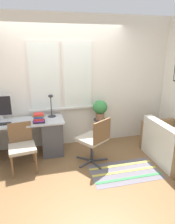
{
  "coord_description": "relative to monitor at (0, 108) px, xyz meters",
  "views": [
    {
      "loc": [
        -0.49,
        -3.45,
        2.05
      ],
      "look_at": [
        0.4,
        0.15,
        0.86
      ],
      "focal_mm": 32.0,
      "sensor_mm": 36.0,
      "label": 1
    }
  ],
  "objects": [
    {
      "name": "book_stack",
      "position": [
        0.7,
        -0.28,
        -0.16
      ],
      "size": [
        0.23,
        0.18,
        0.18
      ],
      "color": "black",
      "rests_on": "desk"
    },
    {
      "name": "floor_rug_striped",
      "position": [
        2.09,
        -1.13,
        -0.97
      ],
      "size": [
        1.2,
        0.69,
        0.01
      ],
      "color": "slate",
      "rests_on": "ground_plane"
    },
    {
      "name": "desk_lamp",
      "position": [
        0.95,
        0.01,
        0.03
      ],
      "size": [
        0.16,
        0.16,
        0.46
      ],
      "color": "#2D2D33",
      "rests_on": "desk"
    },
    {
      "name": "ground_plane",
      "position": [
        1.22,
        -0.43,
        -0.98
      ],
      "size": [
        14.0,
        14.0,
        0.0
      ],
      "primitive_type": "plane",
      "color": "brown"
    },
    {
      "name": "wall_back_with_window",
      "position": [
        1.22,
        0.23,
        0.38
      ],
      "size": [
        9.0,
        0.12,
        2.7
      ],
      "color": "white",
      "rests_on": "ground_plane"
    },
    {
      "name": "desk",
      "position": [
        0.25,
        -0.14,
        -0.59
      ],
      "size": [
        1.84,
        0.58,
        0.73
      ],
      "color": "#B2B7BC",
      "rests_on": "ground_plane"
    },
    {
      "name": "office_chair_swivel",
      "position": [
        1.65,
        -0.72,
        -0.49
      ],
      "size": [
        0.63,
        0.64,
        0.88
      ],
      "rotation": [
        0.0,
        0.0,
        3.72
      ],
      "color": "#47474C",
      "rests_on": "ground_plane"
    },
    {
      "name": "mouse",
      "position": [
        0.27,
        -0.25,
        -0.23
      ],
      "size": [
        0.04,
        0.06,
        0.03
      ],
      "color": "slate",
      "rests_on": "desk"
    },
    {
      "name": "plant_stand",
      "position": [
        1.97,
        -0.01,
        -0.45
      ],
      "size": [
        0.27,
        0.27,
        0.59
      ],
      "color": "#333338",
      "rests_on": "ground_plane"
    },
    {
      "name": "monitor",
      "position": [
        0.0,
        0.0,
        0.0
      ],
      "size": [
        0.43,
        0.21,
        0.48
      ],
      "color": "silver",
      "rests_on": "desk"
    },
    {
      "name": "potted_plant",
      "position": [
        1.97,
        -0.01,
        -0.14
      ],
      "size": [
        0.31,
        0.31,
        0.42
      ],
      "color": "#9E6B4C",
      "rests_on": "plant_stand"
    },
    {
      "name": "couch_loveseat",
      "position": [
        3.09,
        -0.96,
        -0.7
      ],
      "size": [
        0.75,
        1.16,
        0.77
      ],
      "rotation": [
        0.0,
        0.0,
        1.57
      ],
      "color": "silver",
      "rests_on": "ground_plane"
    },
    {
      "name": "keyboard",
      "position": [
        0.02,
        -0.23,
        -0.24
      ],
      "size": [
        0.34,
        0.11,
        0.02
      ],
      "color": "black",
      "rests_on": "desk"
    },
    {
      "name": "desk_chair_wooden",
      "position": [
        0.38,
        -0.59,
        -0.53
      ],
      "size": [
        0.49,
        0.5,
        0.81
      ],
      "rotation": [
        0.0,
        0.0,
        0.14
      ],
      "color": "brown",
      "rests_on": "ground_plane"
    }
  ]
}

